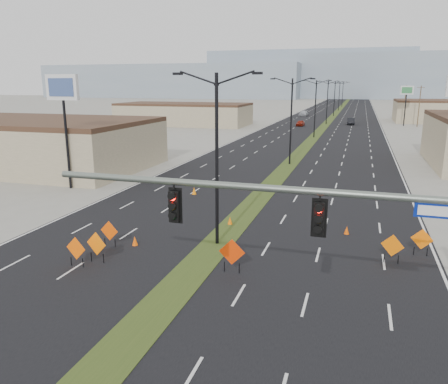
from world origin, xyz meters
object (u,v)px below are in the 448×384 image
(cone_2, at_px, (347,230))
(signal_mast, at_px, (379,237))
(construction_sign_5, at_px, (422,240))
(cone_3, at_px, (194,191))
(pole_sign_east_far, at_px, (407,93))
(streetlight_3, at_px, (327,101))
(pole_sign_west, at_px, (63,96))
(streetlight_1, at_px, (291,119))
(streetlight_2, at_px, (315,107))
(streetlight_4, at_px, (334,98))
(streetlight_5, at_px, (339,95))
(streetlight_0, at_px, (217,155))
(car_far, at_px, (304,114))
(construction_sign_1, at_px, (96,245))
(cone_0, at_px, (135,241))
(construction_sign_0, at_px, (76,249))
(streetlight_6, at_px, (343,94))
(construction_sign_3, at_px, (232,253))
(car_left, at_px, (300,123))
(cone_1, at_px, (230,221))
(construction_sign_4, at_px, (392,247))
(construction_sign_2, at_px, (109,232))
(car_mid, at_px, (351,121))

(cone_2, bearing_deg, signal_mast, -85.36)
(construction_sign_5, xyz_separation_m, cone_3, (-17.17, 9.32, -0.60))
(pole_sign_east_far, bearing_deg, streetlight_3, 166.15)
(cone_2, distance_m, pole_sign_west, 26.75)
(streetlight_1, relative_size, pole_sign_west, 0.98)
(streetlight_2, bearing_deg, streetlight_3, 90.00)
(streetlight_4, relative_size, streetlight_5, 1.00)
(streetlight_0, distance_m, car_far, 109.45)
(construction_sign_1, xyz_separation_m, cone_0, (0.70, 2.89, -0.73))
(streetlight_1, relative_size, cone_0, 17.21)
(streetlight_1, relative_size, construction_sign_0, 6.10)
(streetlight_6, relative_size, construction_sign_3, 5.53)
(streetlight_3, xyz_separation_m, car_left, (-5.22, -6.81, -4.77))
(signal_mast, relative_size, cone_1, 28.41)
(construction_sign_1, relative_size, construction_sign_4, 1.06)
(construction_sign_1, bearing_deg, cone_1, 69.09)
(streetlight_2, height_order, pole_sign_east_far, streetlight_2)
(construction_sign_2, distance_m, construction_sign_3, 8.06)
(signal_mast, distance_m, cone_2, 14.85)
(car_left, height_order, cone_0, car_left)
(cone_3, bearing_deg, streetlight_1, 71.65)
(construction_sign_0, height_order, pole_sign_east_far, pole_sign_east_far)
(streetlight_0, bearing_deg, streetlight_1, 90.00)
(streetlight_0, distance_m, cone_3, 13.31)
(signal_mast, relative_size, construction_sign_2, 10.31)
(streetlight_0, distance_m, streetlight_1, 28.00)
(streetlight_5, bearing_deg, pole_sign_west, -97.63)
(signal_mast, height_order, streetlight_6, streetlight_6)
(car_mid, height_order, cone_1, car_mid)
(signal_mast, distance_m, car_mid, 94.77)
(streetlight_4, height_order, cone_2, streetlight_4)
(streetlight_5, height_order, construction_sign_3, streetlight_5)
(signal_mast, distance_m, streetlight_2, 66.56)
(streetlight_6, distance_m, construction_sign_4, 168.39)
(cone_2, height_order, pole_sign_west, pole_sign_west)
(streetlight_0, xyz_separation_m, construction_sign_3, (2.00, -3.72, -4.35))
(streetlight_3, distance_m, construction_sign_2, 86.63)
(construction_sign_2, distance_m, cone_2, 14.82)
(streetlight_1, distance_m, construction_sign_4, 30.05)
(construction_sign_1, relative_size, construction_sign_2, 1.09)
(streetlight_0, height_order, streetlight_1, same)
(construction_sign_1, bearing_deg, car_mid, 93.04)
(streetlight_2, bearing_deg, cone_3, -97.17)
(car_left, bearing_deg, streetlight_0, -82.63)
(cone_0, height_order, pole_sign_west, pole_sign_west)
(car_left, height_order, construction_sign_1, construction_sign_1)
(cone_0, distance_m, cone_1, 6.96)
(streetlight_2, bearing_deg, pole_sign_east_far, 58.82)
(car_left, distance_m, cone_1, 73.61)
(construction_sign_3, height_order, pole_sign_west, pole_sign_west)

